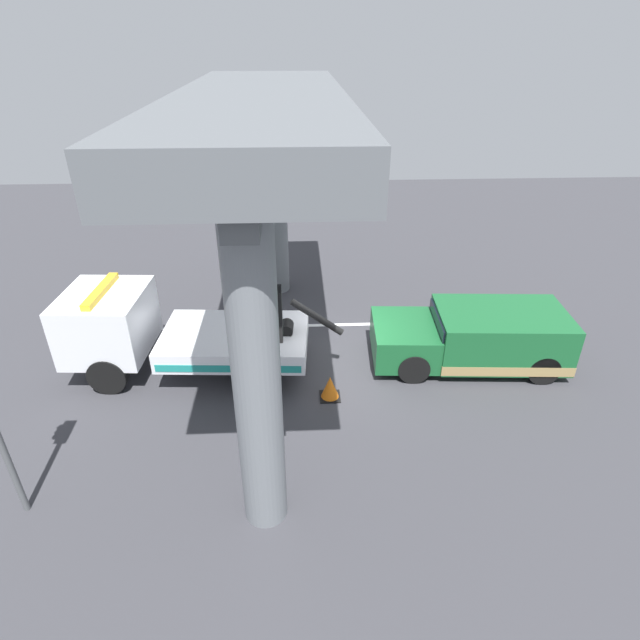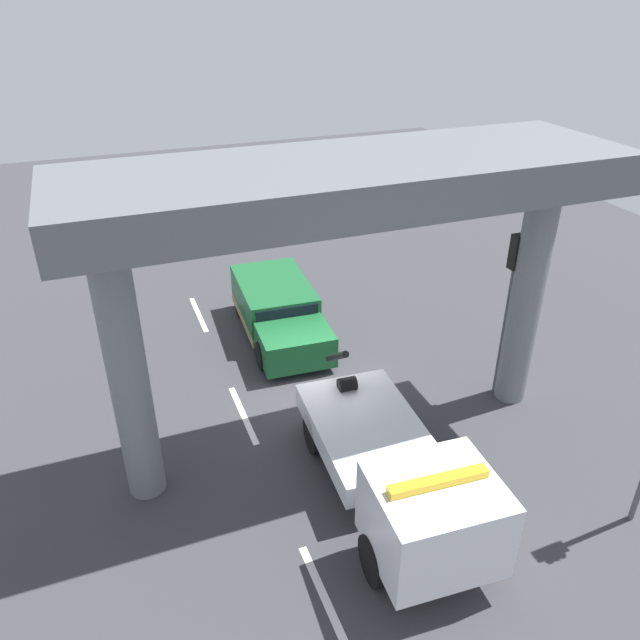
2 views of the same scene
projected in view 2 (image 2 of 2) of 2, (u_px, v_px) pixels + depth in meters
name	position (u px, v px, depth m)	size (l,w,h in m)	color
ground_plane	(321.00, 398.00, 17.16)	(60.00, 40.00, 0.10)	#38383D
lane_stripe_west	(199.00, 314.00, 21.33)	(2.60, 0.16, 0.01)	silver
lane_stripe_mid	(243.00, 414.00, 16.44)	(2.60, 0.16, 0.01)	silver
lane_stripe_east	(326.00, 600.00, 11.55)	(2.60, 0.16, 0.01)	silver
tow_truck_white	(402.00, 478.00, 12.67)	(7.31, 2.74, 2.46)	white
towed_van_green	(278.00, 311.00, 19.87)	(5.32, 2.48, 1.58)	#195B2D
overpass_structure	(352.00, 211.00, 12.75)	(3.60, 11.87, 7.05)	slate
traffic_light_near	(513.00, 283.00, 15.71)	(0.39, 0.32, 4.69)	#515456
traffic_cone_orange	(373.00, 384.00, 17.16)	(0.52, 0.52, 0.62)	orange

